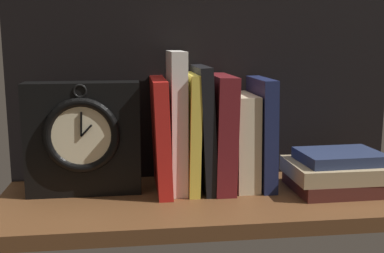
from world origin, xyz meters
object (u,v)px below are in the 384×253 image
(book_stack_side, at_px, (337,171))
(book_white_catcher, at_px, (177,121))
(book_red_requiem, at_px, (161,135))
(book_cream_twain, at_px, (242,140))
(framed_clock, at_px, (83,138))
(book_yellow_seinlanguage, at_px, (191,132))
(book_navy_bierce, at_px, (261,132))
(book_maroon_dawkins, at_px, (221,132))
(book_black_skeptic, at_px, (204,128))

(book_stack_side, bearing_deg, book_white_catcher, 170.64)
(book_red_requiem, distance_m, book_stack_side, 0.33)
(book_cream_twain, bearing_deg, framed_clock, -178.11)
(book_yellow_seinlanguage, bearing_deg, book_navy_bierce, 0.00)
(book_maroon_dawkins, bearing_deg, book_cream_twain, 0.00)
(book_white_catcher, xyz_separation_m, framed_clock, (-0.17, -0.01, -0.02))
(book_black_skeptic, relative_size, book_stack_side, 1.25)
(book_red_requiem, height_order, book_black_skeptic, book_black_skeptic)
(book_yellow_seinlanguage, distance_m, book_navy_bierce, 0.13)
(book_maroon_dawkins, bearing_deg, book_stack_side, -12.91)
(book_navy_bierce, height_order, framed_clock, book_navy_bierce)
(book_red_requiem, relative_size, book_black_skeptic, 0.90)
(book_navy_bierce, distance_m, book_stack_side, 0.16)
(framed_clock, distance_m, book_stack_side, 0.46)
(book_stack_side, bearing_deg, book_black_skeptic, 168.75)
(book_black_skeptic, xyz_separation_m, book_cream_twain, (0.07, 0.00, -0.03))
(book_black_skeptic, distance_m, book_maroon_dawkins, 0.03)
(book_black_skeptic, distance_m, framed_clock, 0.22)
(book_red_requiem, relative_size, book_cream_twain, 1.17)
(book_yellow_seinlanguage, distance_m, book_black_skeptic, 0.02)
(book_red_requiem, relative_size, book_stack_side, 1.13)
(book_cream_twain, relative_size, framed_clock, 0.87)
(book_white_catcher, height_order, book_black_skeptic, book_white_catcher)
(framed_clock, bearing_deg, book_yellow_seinlanguage, 2.84)
(book_yellow_seinlanguage, bearing_deg, book_maroon_dawkins, 0.00)
(book_maroon_dawkins, distance_m, framed_clock, 0.25)
(framed_clock, bearing_deg, book_cream_twain, 1.89)
(book_black_skeptic, relative_size, framed_clock, 1.13)
(book_maroon_dawkins, xyz_separation_m, book_navy_bierce, (0.08, 0.00, -0.00))
(book_maroon_dawkins, xyz_separation_m, book_stack_side, (0.21, -0.05, -0.07))
(book_cream_twain, height_order, framed_clock, framed_clock)
(book_yellow_seinlanguage, relative_size, book_black_skeptic, 0.94)
(book_red_requiem, relative_size, book_yellow_seinlanguage, 0.96)
(book_red_requiem, xyz_separation_m, book_stack_side, (0.32, -0.05, -0.07))
(book_cream_twain, bearing_deg, book_stack_side, -15.94)
(book_white_catcher, height_order, book_navy_bierce, book_white_catcher)
(book_maroon_dawkins, bearing_deg, framed_clock, -177.79)
(book_maroon_dawkins, height_order, book_cream_twain, book_maroon_dawkins)
(book_black_skeptic, height_order, book_stack_side, book_black_skeptic)
(book_red_requiem, distance_m, book_maroon_dawkins, 0.11)
(book_maroon_dawkins, relative_size, framed_clock, 1.05)
(book_yellow_seinlanguage, bearing_deg, book_cream_twain, 0.00)
(book_black_skeptic, bearing_deg, framed_clock, -177.47)
(book_red_requiem, height_order, book_cream_twain, book_red_requiem)
(book_maroon_dawkins, bearing_deg, book_white_catcher, 180.00)
(book_white_catcher, distance_m, book_cream_twain, 0.13)
(book_white_catcher, relative_size, book_maroon_dawkins, 1.21)
(book_stack_side, bearing_deg, framed_clock, 175.21)
(book_white_catcher, height_order, book_stack_side, book_white_catcher)
(book_white_catcher, distance_m, framed_clock, 0.17)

